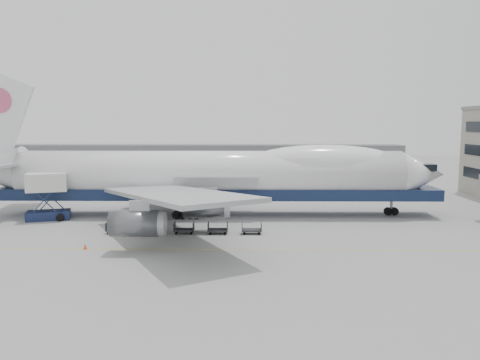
{
  "coord_description": "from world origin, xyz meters",
  "views": [
    {
      "loc": [
        4.86,
        -51.82,
        12.77
      ],
      "look_at": [
        4.16,
        6.0,
        5.62
      ],
      "focal_mm": 35.0,
      "sensor_mm": 36.0,
      "label": 1
    }
  ],
  "objects": [
    {
      "name": "dolly_3",
      "position": [
        1.66,
        0.89,
        0.53
      ],
      "size": [
        2.3,
        1.35,
        1.3
      ],
      "color": "#2D2D30",
      "rests_on": "ground"
    },
    {
      "name": "airliner",
      "position": [
        0.64,
        12.0,
        5.62
      ],
      "size": [
        67.0,
        55.3,
        19.98
      ],
      "color": "white",
      "rests_on": "ground"
    },
    {
      "name": "dolly_1",
      "position": [
        -6.14,
        0.89,
        0.53
      ],
      "size": [
        2.3,
        1.35,
        1.3
      ],
      "color": "#2D2D30",
      "rests_on": "ground"
    },
    {
      "name": "catering_truck",
      "position": [
        -21.16,
        8.49,
        3.46
      ],
      "size": [
        5.92,
        4.76,
        6.19
      ],
      "rotation": [
        0.0,
        0.0,
        0.28
      ],
      "color": "#182348",
      "rests_on": "ground"
    },
    {
      "name": "dolly_0",
      "position": [
        -10.04,
        0.89,
        0.53
      ],
      "size": [
        2.3,
        1.35,
        1.3
      ],
      "color": "#2D2D30",
      "rests_on": "ground"
    },
    {
      "name": "apron_line",
      "position": [
        0.0,
        -6.0,
        0.01
      ],
      "size": [
        60.0,
        0.15,
        0.01
      ],
      "primitive_type": "cube",
      "color": "gold",
      "rests_on": "ground"
    },
    {
      "name": "ground",
      "position": [
        0.0,
        0.0,
        0.0
      ],
      "size": [
        260.0,
        260.0,
        0.0
      ],
      "primitive_type": "plane",
      "color": "gray",
      "rests_on": "ground"
    },
    {
      "name": "dolly_4",
      "position": [
        5.56,
        0.89,
        0.53
      ],
      "size": [
        2.3,
        1.35,
        1.3
      ],
      "color": "#2D2D30",
      "rests_on": "ground"
    },
    {
      "name": "traffic_cone",
      "position": [
        -11.41,
        -5.87,
        0.26
      ],
      "size": [
        0.37,
        0.37,
        0.55
      ],
      "rotation": [
        0.0,
        0.0,
        -0.37
      ],
      "color": "#DE480B",
      "rests_on": "ground"
    },
    {
      "name": "dolly_2",
      "position": [
        -2.24,
        0.89,
        0.53
      ],
      "size": [
        2.3,
        1.35,
        1.3
      ],
      "color": "#2D2D30",
      "rests_on": "ground"
    },
    {
      "name": "hangar",
      "position": [
        -10.0,
        70.0,
        3.5
      ],
      "size": [
        110.0,
        8.0,
        7.0
      ],
      "primitive_type": "cube",
      "color": "slate",
      "rests_on": "ground"
    }
  ]
}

